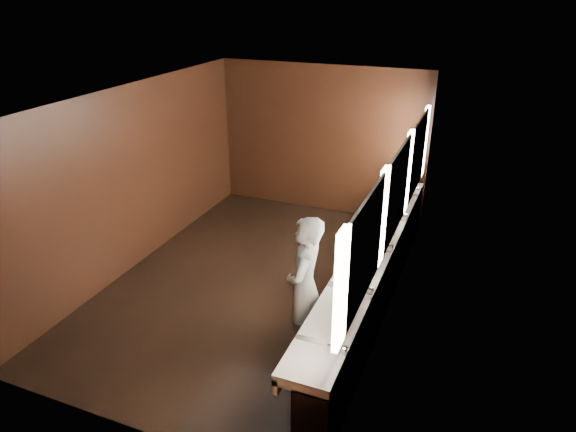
{
  "coord_description": "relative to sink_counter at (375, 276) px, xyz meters",
  "views": [
    {
      "loc": [
        2.93,
        -5.98,
        4.13
      ],
      "look_at": [
        0.53,
        0.0,
        1.18
      ],
      "focal_mm": 32.0,
      "sensor_mm": 36.0,
      "label": 1
    }
  ],
  "objects": [
    {
      "name": "trash_bin",
      "position": [
        -0.22,
        -0.74,
        -0.19
      ],
      "size": [
        0.46,
        0.46,
        0.61
      ],
      "primitive_type": "cylinder",
      "rotation": [
        0.0,
        0.0,
        -0.22
      ],
      "color": "black",
      "rests_on": "floor"
    },
    {
      "name": "wall_left",
      "position": [
        -3.79,
        0.0,
        0.9
      ],
      "size": [
        0.02,
        6.0,
        2.8
      ],
      "primitive_type": "cube",
      "color": "black",
      "rests_on": "floor"
    },
    {
      "name": "person",
      "position": [
        -0.58,
        -1.19,
        0.4
      ],
      "size": [
        0.48,
        0.68,
        1.78
      ],
      "primitive_type": "imported",
      "rotation": [
        0.0,
        0.0,
        -1.49
      ],
      "color": "#88B2CA",
      "rests_on": "floor"
    },
    {
      "name": "sink_counter",
      "position": [
        0.0,
        0.0,
        0.0
      ],
      "size": [
        0.55,
        5.4,
        1.01
      ],
      "color": "black",
      "rests_on": "floor"
    },
    {
      "name": "wall_right",
      "position": [
        0.21,
        0.0,
        0.9
      ],
      "size": [
        0.02,
        6.0,
        2.8
      ],
      "primitive_type": "cube",
      "color": "black",
      "rests_on": "floor"
    },
    {
      "name": "wall_front",
      "position": [
        -1.79,
        -3.0,
        0.9
      ],
      "size": [
        4.0,
        0.02,
        2.8
      ],
      "primitive_type": "cube",
      "color": "black",
      "rests_on": "floor"
    },
    {
      "name": "mirror_band",
      "position": [
        0.19,
        -0.0,
        1.25
      ],
      "size": [
        0.06,
        5.03,
        1.15
      ],
      "color": "white",
      "rests_on": "wall_right"
    },
    {
      "name": "ceiling",
      "position": [
        -1.79,
        0.0,
        2.3
      ],
      "size": [
        4.0,
        6.0,
        0.02
      ],
      "primitive_type": "cube",
      "color": "#2D2D2B",
      "rests_on": "wall_back"
    },
    {
      "name": "floor",
      "position": [
        -1.79,
        0.0,
        -0.5
      ],
      "size": [
        6.0,
        6.0,
        0.0
      ],
      "primitive_type": "plane",
      "color": "black",
      "rests_on": "ground"
    },
    {
      "name": "wall_back",
      "position": [
        -1.79,
        3.0,
        0.9
      ],
      "size": [
        4.0,
        0.02,
        2.8
      ],
      "primitive_type": "cube",
      "color": "black",
      "rests_on": "floor"
    }
  ]
}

